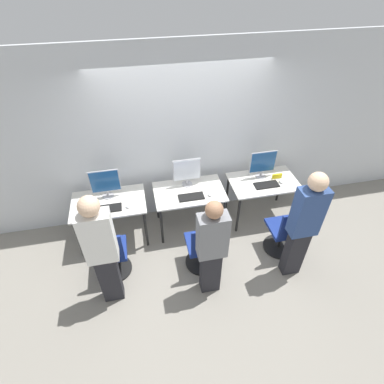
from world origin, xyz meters
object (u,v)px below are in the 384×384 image
(office_chair_right, at_px, (284,233))
(office_chair_left, at_px, (111,256))
(mouse_left, at_px, (128,206))
(person_center, at_px, (212,247))
(person_right, at_px, (304,224))
(person_left, at_px, (101,249))
(monitor_right, at_px, (263,164))
(office_chair_center, at_px, (203,249))
(keyboard_left, at_px, (108,209))
(mouse_center, at_px, (210,195))
(monitor_center, at_px, (187,171))
(monitor_left, at_px, (105,183))
(mouse_right, at_px, (281,182))
(keyboard_center, at_px, (191,197))
(keyboard_right, at_px, (267,185))

(office_chair_right, bearing_deg, office_chair_left, 177.61)
(mouse_left, xyz_separation_m, person_center, (0.97, -1.05, 0.09))
(office_chair_right, relative_size, person_right, 0.52)
(person_right, bearing_deg, person_left, 177.59)
(monitor_right, bearing_deg, office_chair_center, -140.51)
(keyboard_left, distance_m, mouse_left, 0.28)
(office_chair_center, height_order, person_right, person_right)
(person_left, relative_size, monitor_right, 3.78)
(mouse_center, distance_m, person_right, 1.41)
(monitor_center, distance_m, office_chair_center, 1.20)
(mouse_center, height_order, person_center, person_center)
(monitor_left, distance_m, office_chair_center, 1.70)
(mouse_left, distance_m, monitor_center, 1.03)
(office_chair_center, bearing_deg, keyboard_left, 150.59)
(mouse_center, bearing_deg, monitor_right, 17.66)
(monitor_center, xyz_separation_m, person_right, (1.23, -1.36, -0.03))
(office_chair_right, bearing_deg, monitor_center, 141.84)
(person_left, relative_size, mouse_center, 19.42)
(mouse_center, bearing_deg, mouse_right, 3.65)
(keyboard_center, height_order, office_chair_right, office_chair_right)
(monitor_center, xyz_separation_m, office_chair_right, (1.27, -0.99, -0.61))
(mouse_left, xyz_separation_m, person_right, (2.17, -1.02, 0.20))
(monitor_center, bearing_deg, keyboard_center, -90.00)
(keyboard_left, bearing_deg, mouse_left, -2.60)
(monitor_left, height_order, person_right, person_right)
(keyboard_left, distance_m, monitor_center, 1.28)
(office_chair_center, height_order, monitor_right, monitor_right)
(keyboard_right, distance_m, mouse_right, 0.25)
(mouse_right, distance_m, person_right, 1.14)
(person_center, distance_m, office_chair_right, 1.38)
(person_right, bearing_deg, mouse_center, 132.85)
(keyboard_right, height_order, office_chair_right, office_chair_right)
(mouse_right, height_order, office_chair_right, office_chair_right)
(mouse_left, bearing_deg, monitor_center, 19.95)
(person_left, relative_size, keyboard_center, 4.54)
(office_chair_left, height_order, mouse_center, office_chair_left)
(monitor_center, relative_size, office_chair_center, 0.51)
(keyboard_left, distance_m, office_chair_center, 1.47)
(monitor_left, bearing_deg, person_right, -28.48)
(office_chair_left, relative_size, monitor_center, 1.96)
(keyboard_center, distance_m, mouse_center, 0.28)
(office_chair_left, xyz_separation_m, person_right, (2.47, -0.47, 0.58))
(mouse_left, bearing_deg, person_right, -25.14)
(person_center, bearing_deg, person_left, 173.91)
(keyboard_center, xyz_separation_m, office_chair_right, (1.27, -0.67, -0.37))
(office_chair_left, bearing_deg, keyboard_center, 24.52)
(keyboard_center, distance_m, office_chair_right, 1.48)
(mouse_center, xyz_separation_m, office_chair_center, (-0.26, -0.69, -0.38))
(office_chair_center, bearing_deg, monitor_right, 39.49)
(mouse_center, relative_size, monitor_right, 0.19)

